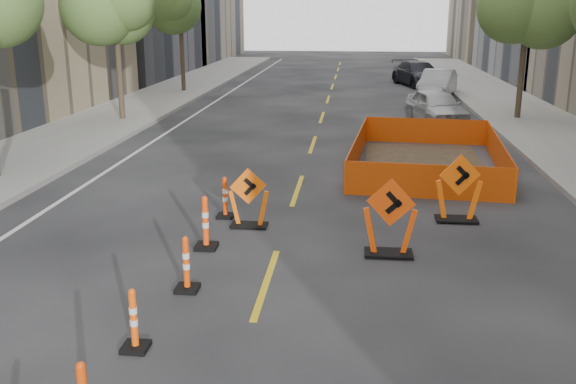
# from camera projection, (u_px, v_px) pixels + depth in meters

# --- Properties ---
(sidewalk_left) EXTENTS (4.00, 90.00, 0.15)m
(sidewalk_left) POSITION_uv_depth(u_px,v_px,m) (13.00, 162.00, 19.76)
(sidewalk_left) COLOR gray
(sidewalk_left) RESTS_ON ground
(tree_l_c) EXTENTS (2.80, 2.80, 5.95)m
(tree_l_c) POSITION_uv_depth(u_px,v_px,m) (115.00, 12.00, 26.13)
(tree_l_c) COLOR #382B1E
(tree_l_c) RESTS_ON ground
(tree_l_d) EXTENTS (2.80, 2.80, 5.95)m
(tree_l_d) POSITION_uv_depth(u_px,v_px,m) (180.00, 11.00, 35.70)
(tree_l_d) COLOR #382B1E
(tree_l_d) RESTS_ON ground
(tree_r_c) EXTENTS (2.80, 2.80, 5.95)m
(tree_r_c) POSITION_uv_depth(u_px,v_px,m) (527.00, 12.00, 26.35)
(tree_r_c) COLOR #382B1E
(tree_r_c) RESTS_ON ground
(channelizer_3) EXTENTS (0.36, 0.36, 0.93)m
(channelizer_3) POSITION_uv_depth(u_px,v_px,m) (134.00, 320.00, 8.88)
(channelizer_3) COLOR #FF530A
(channelizer_3) RESTS_ON ground
(channelizer_4) EXTENTS (0.38, 0.38, 0.98)m
(channelizer_4) POSITION_uv_depth(u_px,v_px,m) (186.00, 264.00, 10.76)
(channelizer_4) COLOR #E14309
(channelizer_4) RESTS_ON ground
(channelizer_5) EXTENTS (0.43, 0.43, 1.09)m
(channelizer_5) POSITION_uv_depth(u_px,v_px,m) (205.00, 223.00, 12.67)
(channelizer_5) COLOR #FF430A
(channelizer_5) RESTS_ON ground
(channelizer_6) EXTENTS (0.38, 0.38, 0.96)m
(channelizer_6) POSITION_uv_depth(u_px,v_px,m) (225.00, 197.00, 14.61)
(channelizer_6) COLOR red
(channelizer_6) RESTS_ON ground
(chevron_sign_left) EXTENTS (1.02, 0.80, 1.34)m
(chevron_sign_left) POSITION_uv_depth(u_px,v_px,m) (249.00, 198.00, 13.92)
(chevron_sign_left) COLOR #EB5A09
(chevron_sign_left) RESTS_ON ground
(chevron_sign_center) EXTENTS (1.14, 0.81, 1.55)m
(chevron_sign_center) POSITION_uv_depth(u_px,v_px,m) (390.00, 217.00, 12.24)
(chevron_sign_center) COLOR #EE460A
(chevron_sign_center) RESTS_ON ground
(chevron_sign_right) EXTENTS (1.13, 0.81, 1.55)m
(chevron_sign_right) POSITION_uv_depth(u_px,v_px,m) (459.00, 188.00, 14.26)
(chevron_sign_right) COLOR #FF5E0A
(chevron_sign_right) RESTS_ON ground
(safety_fence) EXTENTS (4.81, 7.48, 0.89)m
(safety_fence) POSITION_uv_depth(u_px,v_px,m) (427.00, 152.00, 19.44)
(safety_fence) COLOR #FF630D
(safety_fence) RESTS_ON ground
(parked_car_near) EXTENTS (2.63, 4.50, 1.44)m
(parked_car_near) POSITION_uv_depth(u_px,v_px,m) (436.00, 107.00, 26.60)
(parked_car_near) COLOR #BABBBC
(parked_car_near) RESTS_ON ground
(parked_car_mid) EXTENTS (2.70, 4.72, 1.47)m
(parked_car_mid) POSITION_uv_depth(u_px,v_px,m) (437.00, 84.00, 34.90)
(parked_car_mid) COLOR #949599
(parked_car_mid) RESTS_ON ground
(parked_car_far) EXTENTS (3.54, 5.58, 1.51)m
(parked_car_far) POSITION_uv_depth(u_px,v_px,m) (418.00, 74.00, 40.14)
(parked_car_far) COLOR black
(parked_car_far) RESTS_ON ground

